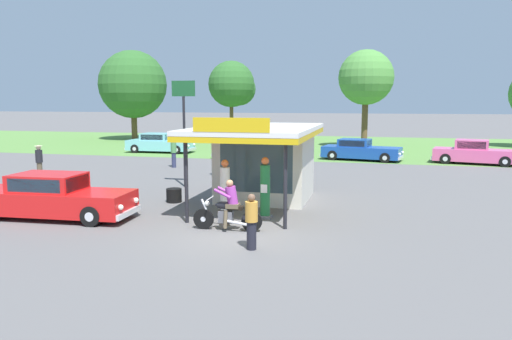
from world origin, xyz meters
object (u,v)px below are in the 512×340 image
at_px(parked_car_back_row_centre, 360,151).
at_px(bystander_leaning_by_kiosk, 216,158).
at_px(gas_pump_nearside, 225,190).
at_px(parked_car_second_row_spare, 475,153).
at_px(parked_car_back_row_centre_left, 248,149).
at_px(motorcycle_with_rider, 229,210).
at_px(bystander_strolling_foreground, 251,221).
at_px(spare_tire_stack, 174,195).
at_px(parked_car_back_row_far_left, 160,144).
at_px(bystander_admiring_sedan, 39,161).
at_px(gas_pump_offside, 265,190).
at_px(bystander_standing_back_lot, 174,152).
at_px(featured_classic_sedan, 53,198).
at_px(roadside_pole_sign, 184,115).

bearing_deg(parked_car_back_row_centre, bystander_leaning_by_kiosk, -128.52).
height_order(gas_pump_nearside, parked_car_back_row_centre, gas_pump_nearside).
height_order(parked_car_second_row_spare, bystander_leaning_by_kiosk, bystander_leaning_by_kiosk).
bearing_deg(bystander_leaning_by_kiosk, parked_car_back_row_centre_left, 91.79).
height_order(motorcycle_with_rider, bystander_strolling_foreground, motorcycle_with_rider).
bearing_deg(spare_tire_stack, parked_car_back_row_far_left, 116.63).
xyz_separation_m(parked_car_second_row_spare, bystander_admiring_sedan, (-22.54, -12.03, 0.26)).
distance_m(bystander_leaning_by_kiosk, bystander_strolling_foreground, 13.08).
bearing_deg(parked_car_back_row_centre_left, bystander_admiring_sedan, -126.35).
bearing_deg(bystander_strolling_foreground, bystander_leaning_by_kiosk, 112.65).
bearing_deg(bystander_admiring_sedan, parked_car_back_row_centre_left, 53.65).
xyz_separation_m(gas_pump_offside, bystander_standing_back_lot, (-8.14, 11.11, -0.01)).
xyz_separation_m(gas_pump_offside, parked_car_back_row_centre_left, (-4.84, 16.07, -0.27)).
distance_m(featured_classic_sedan, parked_car_back_row_far_left, 21.40).
relative_size(gas_pump_offside, parked_car_back_row_centre, 0.38).
bearing_deg(parked_car_back_row_centre, gas_pump_nearside, -102.83).
xyz_separation_m(bystander_leaning_by_kiosk, bystander_standing_back_lot, (-3.53, 2.57, 0.01)).
distance_m(featured_classic_sedan, roadside_pole_sign, 7.54).
bearing_deg(parked_car_second_row_spare, featured_classic_sedan, -131.45).
height_order(parked_car_back_row_far_left, bystander_strolling_foreground, bystander_strolling_foreground).
relative_size(gas_pump_offside, parked_car_second_row_spare, 0.39).
bearing_deg(parked_car_back_row_far_left, gas_pump_offside, -56.14).
relative_size(parked_car_back_row_centre_left, roadside_pole_sign, 1.04).
xyz_separation_m(featured_classic_sedan, parked_car_back_row_far_left, (-5.69, 20.63, -0.01)).
xyz_separation_m(featured_classic_sedan, spare_tire_stack, (2.95, 3.41, -0.42)).
bearing_deg(bystander_strolling_foreground, parked_car_back_row_far_left, 120.31).
height_order(parked_car_back_row_centre, spare_tire_stack, parked_car_back_row_centre).
bearing_deg(spare_tire_stack, bystander_strolling_foreground, -49.38).
xyz_separation_m(featured_classic_sedan, parked_car_back_row_centre, (9.60, 19.28, -0.04)).
distance_m(gas_pump_nearside, spare_tire_stack, 3.22).
xyz_separation_m(bystander_strolling_foreground, roadside_pole_sign, (-5.39, 8.59, 2.52)).
height_order(bystander_leaning_by_kiosk, bystander_standing_back_lot, bystander_leaning_by_kiosk).
distance_m(featured_classic_sedan, bystander_standing_back_lot, 12.86).
height_order(gas_pump_nearside, motorcycle_with_rider, gas_pump_nearside).
bearing_deg(roadside_pole_sign, parked_car_second_row_spare, 39.69).
bearing_deg(spare_tire_stack, bystander_admiring_sedan, 158.42).
bearing_deg(bystander_strolling_foreground, motorcycle_with_rider, 124.26).
xyz_separation_m(bystander_strolling_foreground, spare_tire_stack, (-4.50, 5.24, -0.52)).
height_order(roadside_pole_sign, spare_tire_stack, roadside_pole_sign).
distance_m(featured_classic_sedan, parked_car_second_row_spare, 25.23).
distance_m(gas_pump_offside, bystander_strolling_foreground, 3.56).
bearing_deg(gas_pump_nearside, parked_car_back_row_centre_left, 102.03).
bearing_deg(bystander_standing_back_lot, bystander_leaning_by_kiosk, -36.06).
bearing_deg(parked_car_back_row_far_left, parked_car_back_row_centre_left, -20.00).
height_order(motorcycle_with_rider, parked_car_back_row_centre_left, motorcycle_with_rider).
bearing_deg(parked_car_back_row_centre, bystander_standing_back_lot, -148.92).
bearing_deg(parked_car_back_row_centre, parked_car_back_row_centre_left, -168.54).
distance_m(gas_pump_nearside, bystander_admiring_sedan, 12.56).
bearing_deg(roadside_pole_sign, gas_pump_offside, -45.61).
distance_m(parked_car_back_row_centre_left, bystander_admiring_sedan, 13.52).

